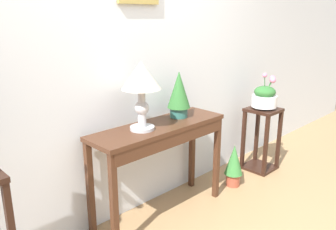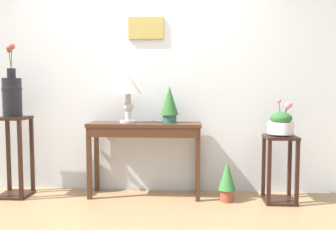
# 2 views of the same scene
# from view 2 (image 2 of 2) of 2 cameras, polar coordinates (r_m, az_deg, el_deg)

# --- Properties ---
(back_wall_with_art) EXTENTS (9.00, 0.13, 2.80)m
(back_wall_with_art) POSITION_cam_2_polar(r_m,az_deg,el_deg) (4.05, -4.12, 7.62)
(back_wall_with_art) COLOR silver
(back_wall_with_art) RESTS_ON ground
(console_table) EXTENTS (1.20, 0.36, 0.80)m
(console_table) POSITION_cam_2_polar(r_m,az_deg,el_deg) (3.78, -3.81, -3.20)
(console_table) COLOR #472819
(console_table) RESTS_ON ground
(table_lamp) EXTENTS (0.30, 0.30, 0.52)m
(table_lamp) POSITION_cam_2_polar(r_m,az_deg,el_deg) (3.79, -6.45, 4.34)
(table_lamp) COLOR #B7B7BC
(table_lamp) RESTS_ON console_table
(potted_plant_on_console) EXTENTS (0.19, 0.19, 0.39)m
(potted_plant_on_console) POSITION_cam_2_polar(r_m,az_deg,el_deg) (3.78, 0.24, 1.94)
(potted_plant_on_console) COLOR #2D665B
(potted_plant_on_console) RESTS_ON console_table
(pedestal_stand_left) EXTENTS (0.32, 0.32, 0.87)m
(pedestal_stand_left) POSITION_cam_2_polar(r_m,az_deg,el_deg) (4.17, -23.54, -6.19)
(pedestal_stand_left) COLOR black
(pedestal_stand_left) RESTS_ON ground
(flower_vase_tall_left) EXTENTS (0.21, 0.22, 0.76)m
(flower_vase_tall_left) POSITION_cam_2_polar(r_m,az_deg,el_deg) (4.10, -23.83, 3.32)
(flower_vase_tall_left) COLOR black
(flower_vase_tall_left) RESTS_ON pedestal_stand_left
(pedestal_stand_right) EXTENTS (0.32, 0.32, 0.69)m
(pedestal_stand_right) POSITION_cam_2_polar(r_m,az_deg,el_deg) (3.83, 17.55, -8.30)
(pedestal_stand_right) COLOR black
(pedestal_stand_right) RESTS_ON ground
(planter_bowl_wide_right) EXTENTS (0.26, 0.26, 0.38)m
(planter_bowl_wide_right) POSITION_cam_2_polar(r_m,az_deg,el_deg) (3.76, 17.75, -1.27)
(planter_bowl_wide_right) COLOR silver
(planter_bowl_wide_right) RESTS_ON pedestal_stand_right
(potted_plant_floor) EXTENTS (0.18, 0.18, 0.43)m
(potted_plant_floor) POSITION_cam_2_polar(r_m,az_deg,el_deg) (3.74, 9.49, -10.19)
(potted_plant_floor) COLOR #9E4733
(potted_plant_floor) RESTS_ON ground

